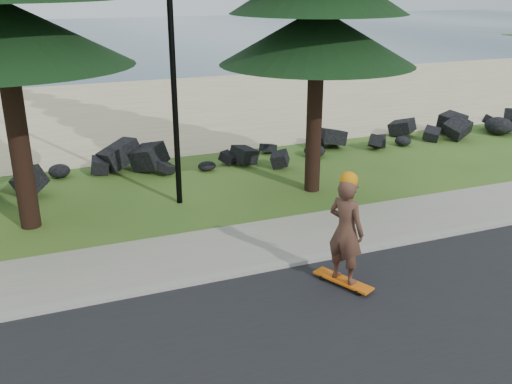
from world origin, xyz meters
TOP-DOWN VIEW (x-y plane):
  - ground at (0.00, 0.00)m, footprint 160.00×160.00m
  - kerb at (0.00, -0.90)m, footprint 160.00×0.20m
  - sidewalk at (0.00, 0.20)m, footprint 160.00×2.00m
  - beach_sand at (0.00, 14.50)m, footprint 160.00×15.00m
  - ocean at (0.00, 51.00)m, footprint 160.00×58.00m
  - seawall_boulders at (0.00, 5.60)m, footprint 60.00×2.40m
  - lamp_post at (0.00, 3.20)m, footprint 0.25×0.14m
  - skateboarder at (1.72, -1.96)m, footprint 0.75×1.18m

SIDE VIEW (x-z plane):
  - ground at x=0.00m, z-range 0.00..0.00m
  - seawall_boulders at x=0.00m, z-range -0.55..0.55m
  - ocean at x=0.00m, z-range 0.00..0.01m
  - beach_sand at x=0.00m, z-range 0.00..0.01m
  - sidewalk at x=0.00m, z-range 0.00..0.08m
  - kerb at x=0.00m, z-range 0.00..0.10m
  - skateboarder at x=1.72m, z-range 0.01..2.18m
  - lamp_post at x=0.00m, z-range 0.06..8.20m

